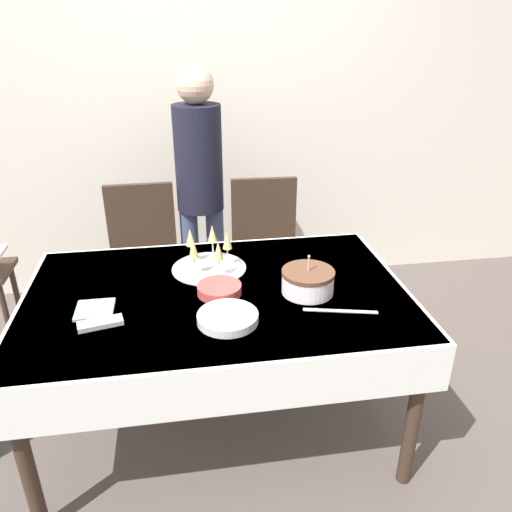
{
  "coord_description": "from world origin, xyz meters",
  "views": [
    {
      "loc": [
        -0.13,
        -1.89,
        1.82
      ],
      "look_at": [
        0.19,
        0.08,
        0.88
      ],
      "focal_mm": 35.0,
      "sensor_mm": 36.0,
      "label": 1
    }
  ],
  "objects_px": {
    "plate_stack_main": "(228,318)",
    "plate_stack_dessert": "(219,289)",
    "champagne_tray": "(209,255)",
    "person_standing": "(200,179)",
    "birthday_cake": "(308,281)",
    "dining_chair_far_left": "(144,259)",
    "dining_chair_far_right": "(266,251)"
  },
  "relations": [
    {
      "from": "birthday_cake",
      "to": "plate_stack_main",
      "type": "relative_size",
      "value": 0.95
    },
    {
      "from": "dining_chair_far_left",
      "to": "champagne_tray",
      "type": "bearing_deg",
      "value": -60.58
    },
    {
      "from": "dining_chair_far_left",
      "to": "person_standing",
      "type": "bearing_deg",
      "value": 23.59
    },
    {
      "from": "dining_chair_far_left",
      "to": "birthday_cake",
      "type": "height_order",
      "value": "dining_chair_far_left"
    },
    {
      "from": "birthday_cake",
      "to": "plate_stack_dessert",
      "type": "height_order",
      "value": "birthday_cake"
    },
    {
      "from": "birthday_cake",
      "to": "person_standing",
      "type": "distance_m",
      "value": 1.16
    },
    {
      "from": "dining_chair_far_left",
      "to": "champagne_tray",
      "type": "relative_size",
      "value": 2.75
    },
    {
      "from": "dining_chair_far_left",
      "to": "plate_stack_main",
      "type": "distance_m",
      "value": 1.19
    },
    {
      "from": "dining_chair_far_right",
      "to": "champagne_tray",
      "type": "bearing_deg",
      "value": -121.67
    },
    {
      "from": "dining_chair_far_left",
      "to": "birthday_cake",
      "type": "xyz_separation_m",
      "value": [
        0.75,
        -0.92,
        0.28
      ]
    },
    {
      "from": "plate_stack_main",
      "to": "person_standing",
      "type": "xyz_separation_m",
      "value": [
        -0.03,
        1.25,
        0.19
      ]
    },
    {
      "from": "dining_chair_far_left",
      "to": "champagne_tray",
      "type": "distance_m",
      "value": 0.78
    },
    {
      "from": "dining_chair_far_left",
      "to": "dining_chair_far_right",
      "type": "distance_m",
      "value": 0.74
    },
    {
      "from": "plate_stack_main",
      "to": "plate_stack_dessert",
      "type": "relative_size",
      "value": 1.26
    },
    {
      "from": "dining_chair_far_left",
      "to": "plate_stack_dessert",
      "type": "xyz_separation_m",
      "value": [
        0.38,
        -0.87,
        0.25
      ]
    },
    {
      "from": "dining_chair_far_right",
      "to": "champagne_tray",
      "type": "xyz_separation_m",
      "value": [
        -0.38,
        -0.62,
        0.3
      ]
    },
    {
      "from": "birthday_cake",
      "to": "champagne_tray",
      "type": "height_order",
      "value": "champagne_tray"
    },
    {
      "from": "dining_chair_far_left",
      "to": "plate_stack_main",
      "type": "xyz_separation_m",
      "value": [
        0.39,
        -1.1,
        0.24
      ]
    },
    {
      "from": "dining_chair_far_right",
      "to": "plate_stack_main",
      "type": "xyz_separation_m",
      "value": [
        -0.35,
        -1.1,
        0.24
      ]
    },
    {
      "from": "champagne_tray",
      "to": "person_standing",
      "type": "bearing_deg",
      "value": 89.47
    },
    {
      "from": "dining_chair_far_left",
      "to": "birthday_cake",
      "type": "relative_size",
      "value": 4.24
    },
    {
      "from": "dining_chair_far_left",
      "to": "dining_chair_far_right",
      "type": "height_order",
      "value": "same"
    },
    {
      "from": "plate_stack_main",
      "to": "champagne_tray",
      "type": "bearing_deg",
      "value": 94.59
    },
    {
      "from": "dining_chair_far_left",
      "to": "birthday_cake",
      "type": "bearing_deg",
      "value": -50.57
    },
    {
      "from": "dining_chair_far_right",
      "to": "birthday_cake",
      "type": "relative_size",
      "value": 4.24
    },
    {
      "from": "plate_stack_dessert",
      "to": "champagne_tray",
      "type": "bearing_deg",
      "value": 96.02
    },
    {
      "from": "plate_stack_main",
      "to": "plate_stack_dessert",
      "type": "bearing_deg",
      "value": 93.02
    },
    {
      "from": "birthday_cake",
      "to": "person_standing",
      "type": "height_order",
      "value": "person_standing"
    },
    {
      "from": "birthday_cake",
      "to": "person_standing",
      "type": "xyz_separation_m",
      "value": [
        -0.4,
        1.07,
        0.16
      ]
    },
    {
      "from": "dining_chair_far_right",
      "to": "birthday_cake",
      "type": "xyz_separation_m",
      "value": [
        0.02,
        -0.92,
        0.28
      ]
    },
    {
      "from": "dining_chair_far_left",
      "to": "person_standing",
      "type": "distance_m",
      "value": 0.58
    },
    {
      "from": "dining_chair_far_right",
      "to": "person_standing",
      "type": "relative_size",
      "value": 0.6
    }
  ]
}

